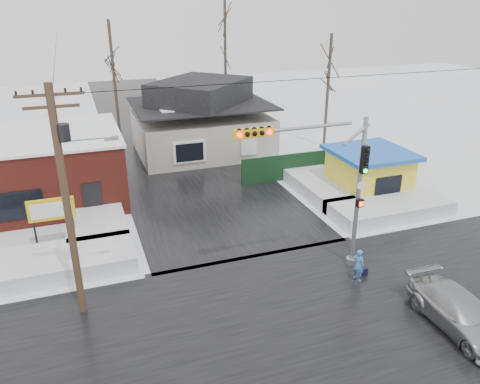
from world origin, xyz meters
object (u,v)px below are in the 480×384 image
object	(u,v)px
kiosk	(369,172)
car	(460,312)
traffic_signal	(329,178)
utility_pole	(67,192)
marquee_sign	(51,211)
pedestrian	(358,265)

from	to	relation	value
kiosk	car	bearing A→B (deg)	-108.84
traffic_signal	car	world-z (taller)	traffic_signal
utility_pole	marquee_sign	distance (m)	6.87
kiosk	pedestrian	distance (m)	10.26
marquee_sign	utility_pole	bearing A→B (deg)	-79.87
traffic_signal	pedestrian	distance (m)	4.12
kiosk	pedestrian	size ratio (longest dim) A/B	3.04
marquee_sign	kiosk	bearing A→B (deg)	1.55
utility_pole	car	bearing A→B (deg)	-23.71
pedestrian	marquee_sign	bearing A→B (deg)	35.87
kiosk	car	world-z (taller)	kiosk
utility_pole	pedestrian	distance (m)	12.35
kiosk	car	distance (m)	13.03
pedestrian	kiosk	bearing A→B (deg)	-58.15
utility_pole	car	xyz separation A→B (m)	(13.23, -5.81, -4.44)
pedestrian	traffic_signal	bearing A→B (deg)	17.81
kiosk	car	size ratio (longest dim) A/B	1.00
traffic_signal	utility_pole	size ratio (longest dim) A/B	0.78
traffic_signal	marquee_sign	xyz separation A→B (m)	(-11.43, 6.53, -2.62)
kiosk	pedestrian	world-z (taller)	kiosk
traffic_signal	car	distance (m)	7.14
traffic_signal	kiosk	xyz separation A→B (m)	(7.07, 7.03, -3.08)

